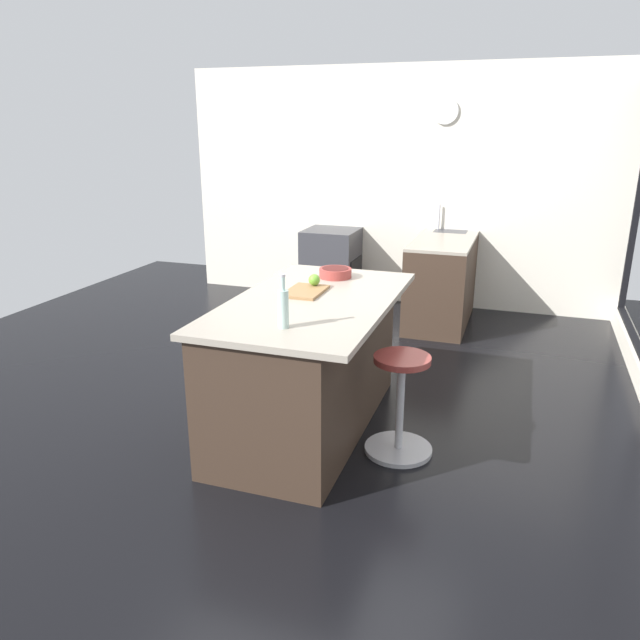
% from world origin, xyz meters
% --- Properties ---
extents(ground_plane, '(7.80, 7.80, 0.00)m').
position_xyz_m(ground_plane, '(0.00, 0.00, 0.00)').
color(ground_plane, black).
extents(interior_partition_left, '(0.15, 4.98, 2.66)m').
position_xyz_m(interior_partition_left, '(-3.00, 0.00, 1.33)').
color(interior_partition_left, silver).
rests_on(interior_partition_left, ground_plane).
extents(sink_cabinet, '(1.98, 0.60, 1.18)m').
position_xyz_m(sink_cabinet, '(-2.66, 0.68, 0.46)').
color(sink_cabinet, '#38281E').
rests_on(sink_cabinet, ground_plane).
extents(oven_range, '(0.60, 0.61, 0.87)m').
position_xyz_m(oven_range, '(-2.65, -0.66, 0.43)').
color(oven_range, '#38383D').
rests_on(oven_range, ground_plane).
extents(kitchen_island, '(1.83, 1.02, 0.94)m').
position_xyz_m(kitchen_island, '(0.37, 0.14, 0.48)').
color(kitchen_island, '#38281E').
rests_on(kitchen_island, ground_plane).
extents(stool_by_window, '(0.44, 0.44, 0.67)m').
position_xyz_m(stool_by_window, '(0.51, 0.82, 0.31)').
color(stool_by_window, '#B7B7BC').
rests_on(stool_by_window, ground_plane).
extents(cutting_board, '(0.36, 0.24, 0.02)m').
position_xyz_m(cutting_board, '(0.24, 0.08, 0.95)').
color(cutting_board, olive).
rests_on(cutting_board, kitchen_island).
extents(apple_green, '(0.08, 0.08, 0.08)m').
position_xyz_m(apple_green, '(0.11, 0.10, 1.00)').
color(apple_green, '#609E2D').
rests_on(apple_green, cutting_board).
extents(water_bottle, '(0.06, 0.06, 0.31)m').
position_xyz_m(water_bottle, '(0.97, 0.22, 1.06)').
color(water_bottle, silver).
rests_on(water_bottle, kitchen_island).
extents(fruit_bowl, '(0.24, 0.24, 0.07)m').
position_xyz_m(fruit_bowl, '(-0.24, 0.15, 0.98)').
color(fruit_bowl, '#993833').
rests_on(fruit_bowl, kitchen_island).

